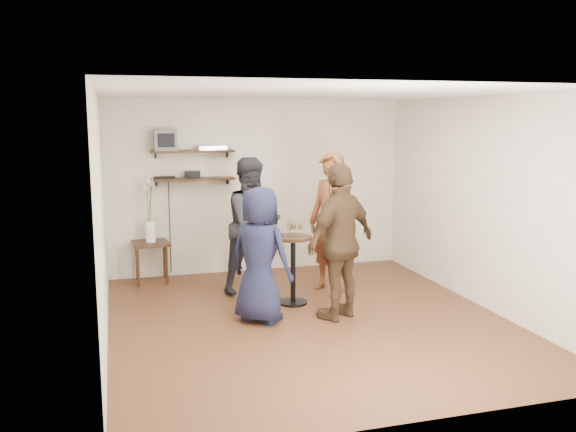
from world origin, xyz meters
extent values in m
cube|color=#452216|center=(0.00, 0.00, -0.02)|extent=(4.50, 5.00, 0.04)
cube|color=white|center=(0.00, 0.00, 2.62)|extent=(4.50, 5.00, 0.04)
cube|color=beige|center=(0.00, 2.52, 1.30)|extent=(4.50, 0.04, 2.60)
cube|color=beige|center=(0.00, -2.52, 1.30)|extent=(4.50, 0.04, 2.60)
cube|color=beige|center=(-2.27, 0.00, 1.30)|extent=(0.04, 5.00, 2.60)
cube|color=beige|center=(2.27, 0.00, 1.30)|extent=(0.04, 5.00, 2.60)
cube|color=black|center=(-1.00, 2.38, 1.85)|extent=(1.20, 0.25, 0.04)
cube|color=black|center=(-1.00, 2.38, 1.45)|extent=(1.20, 0.25, 0.04)
cube|color=#59595B|center=(-1.38, 2.38, 2.02)|extent=(0.32, 0.30, 0.30)
cube|color=silver|center=(-0.72, 2.38, 1.90)|extent=(0.40, 0.24, 0.06)
cube|color=black|center=(-1.01, 2.38, 1.52)|extent=(0.22, 0.10, 0.10)
cube|color=black|center=(-1.41, 2.42, 1.48)|extent=(0.30, 0.05, 0.03)
cube|color=black|center=(-1.65, 2.20, 0.57)|extent=(0.53, 0.53, 0.04)
cylinder|color=black|center=(-1.84, 2.00, 0.27)|extent=(0.04, 0.04, 0.55)
cylinder|color=black|center=(-1.45, 2.00, 0.27)|extent=(0.04, 0.04, 0.55)
cylinder|color=black|center=(-1.84, 2.40, 0.27)|extent=(0.04, 0.04, 0.55)
cylinder|color=black|center=(-1.45, 2.40, 0.27)|extent=(0.04, 0.04, 0.55)
cylinder|color=white|center=(-1.65, 2.20, 0.74)|extent=(0.14, 0.14, 0.30)
cylinder|color=#32671D|center=(-1.67, 2.20, 1.05)|extent=(0.01, 0.07, 0.55)
cone|color=silver|center=(-1.71, 2.20, 1.38)|extent=(0.07, 0.09, 0.12)
cylinder|color=#32671D|center=(-1.63, 2.21, 1.08)|extent=(0.03, 0.05, 0.61)
cone|color=silver|center=(-1.60, 2.23, 1.44)|extent=(0.11, 0.12, 0.13)
cylinder|color=#32671D|center=(-1.65, 2.19, 1.11)|extent=(0.10, 0.08, 0.67)
cone|color=silver|center=(-1.65, 2.16, 1.50)|extent=(0.13, 0.12, 0.13)
cylinder|color=black|center=(0.01, 0.69, 0.85)|extent=(0.48, 0.48, 0.04)
cylinder|color=black|center=(0.01, 0.69, 0.43)|extent=(0.06, 0.06, 0.81)
cylinder|color=black|center=(0.01, 0.69, 0.01)|extent=(0.37, 0.37, 0.03)
cylinder|color=silver|center=(-0.04, 0.67, 0.87)|extent=(0.06, 0.06, 0.00)
cylinder|color=silver|center=(-0.04, 0.67, 0.92)|extent=(0.01, 0.01, 0.09)
cylinder|color=silver|center=(-0.04, 0.67, 1.02)|extent=(0.07, 0.07, 0.11)
cylinder|color=#EFC162|center=(-0.04, 0.67, 0.99)|extent=(0.06, 0.06, 0.06)
cylinder|color=silver|center=(0.09, 0.65, 0.87)|extent=(0.06, 0.06, 0.00)
cylinder|color=silver|center=(0.09, 0.65, 0.92)|extent=(0.01, 0.01, 0.08)
cylinder|color=silver|center=(0.09, 0.65, 1.01)|extent=(0.06, 0.06, 0.10)
cylinder|color=#EFC162|center=(0.09, 0.65, 0.99)|extent=(0.06, 0.06, 0.06)
cylinder|color=silver|center=(0.00, 0.76, 0.87)|extent=(0.06, 0.06, 0.00)
cylinder|color=silver|center=(0.00, 0.76, 0.92)|extent=(0.01, 0.01, 0.09)
cylinder|color=silver|center=(0.00, 0.76, 1.02)|extent=(0.07, 0.07, 0.11)
cylinder|color=#EFC162|center=(0.00, 0.76, 1.00)|extent=(0.06, 0.06, 0.06)
cylinder|color=silver|center=(0.02, 0.71, 0.87)|extent=(0.06, 0.06, 0.00)
cylinder|color=silver|center=(0.02, 0.71, 0.92)|extent=(0.01, 0.01, 0.08)
cylinder|color=silver|center=(0.02, 0.71, 1.01)|extent=(0.06, 0.06, 0.10)
cylinder|color=#EFC162|center=(0.02, 0.71, 0.99)|extent=(0.06, 0.06, 0.06)
imported|color=red|center=(0.66, 1.10, 0.94)|extent=(0.75, 0.82, 1.88)
imported|color=black|center=(-0.34, 1.37, 0.91)|extent=(1.10, 1.02, 1.82)
imported|color=#161831|center=(-0.54, 0.15, 0.78)|extent=(0.89, 0.90, 1.57)
imported|color=#402C1B|center=(0.39, 0.01, 0.91)|extent=(1.15, 0.91, 1.83)
camera|label=1|loc=(-2.11, -6.46, 2.35)|focal=38.00mm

